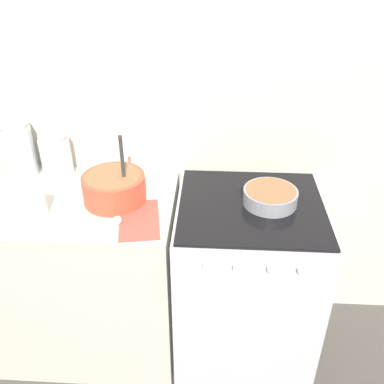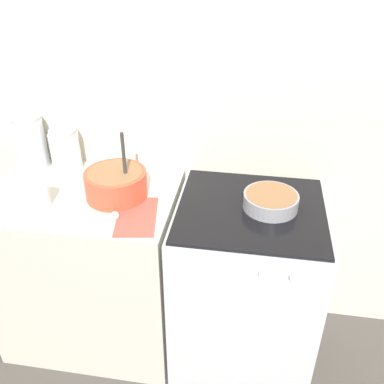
{
  "view_description": "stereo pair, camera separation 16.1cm",
  "coord_description": "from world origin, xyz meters",
  "px_view_note": "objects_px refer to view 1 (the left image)",
  "views": [
    {
      "loc": [
        0.18,
        -1.27,
        1.93
      ],
      "look_at": [
        0.08,
        0.32,
        0.95
      ],
      "focal_mm": 40.0,
      "sensor_mm": 36.0,
      "label": 1
    },
    {
      "loc": [
        0.34,
        -1.25,
        1.93
      ],
      "look_at": [
        0.08,
        0.32,
        0.95
      ],
      "focal_mm": 40.0,
      "sensor_mm": 36.0,
      "label": 2
    }
  ],
  "objects_px": {
    "stove": "(245,280)",
    "baking_pan": "(270,196)",
    "storage_jar_left": "(19,153)",
    "mixing_bowl": "(114,186)",
    "storage_jar_middle": "(57,158)",
    "tin_can": "(37,204)"
  },
  "relations": [
    {
      "from": "stove",
      "to": "baking_pan",
      "type": "xyz_separation_m",
      "value": [
        0.08,
        0.02,
        0.48
      ]
    },
    {
      "from": "baking_pan",
      "to": "storage_jar_left",
      "type": "height_order",
      "value": "storage_jar_left"
    },
    {
      "from": "mixing_bowl",
      "to": "baking_pan",
      "type": "xyz_separation_m",
      "value": [
        0.68,
        0.01,
        -0.03
      ]
    },
    {
      "from": "baking_pan",
      "to": "storage_jar_middle",
      "type": "distance_m",
      "value": 1.03
    },
    {
      "from": "mixing_bowl",
      "to": "storage_jar_left",
      "type": "xyz_separation_m",
      "value": [
        -0.5,
        0.21,
        0.04
      ]
    },
    {
      "from": "stove",
      "to": "tin_can",
      "type": "bearing_deg",
      "value": -172.63
    },
    {
      "from": "stove",
      "to": "storage_jar_middle",
      "type": "xyz_separation_m",
      "value": [
        -0.93,
        0.21,
        0.54
      ]
    },
    {
      "from": "mixing_bowl",
      "to": "storage_jar_middle",
      "type": "distance_m",
      "value": 0.39
    },
    {
      "from": "baking_pan",
      "to": "storage_jar_left",
      "type": "relative_size",
      "value": 0.9
    },
    {
      "from": "mixing_bowl",
      "to": "storage_jar_left",
      "type": "bearing_deg",
      "value": 157.12
    },
    {
      "from": "mixing_bowl",
      "to": "tin_can",
      "type": "distance_m",
      "value": 0.33
    },
    {
      "from": "mixing_bowl",
      "to": "storage_jar_left",
      "type": "height_order",
      "value": "mixing_bowl"
    },
    {
      "from": "stove",
      "to": "baking_pan",
      "type": "distance_m",
      "value": 0.49
    },
    {
      "from": "storage_jar_middle",
      "to": "tin_can",
      "type": "relative_size",
      "value": 2.22
    },
    {
      "from": "stove",
      "to": "mixing_bowl",
      "type": "bearing_deg",
      "value": 179.71
    },
    {
      "from": "baking_pan",
      "to": "tin_can",
      "type": "bearing_deg",
      "value": -172.23
    },
    {
      "from": "stove",
      "to": "baking_pan",
      "type": "bearing_deg",
      "value": 12.3
    },
    {
      "from": "baking_pan",
      "to": "tin_can",
      "type": "xyz_separation_m",
      "value": [
        -0.99,
        -0.13,
        0.01
      ]
    },
    {
      "from": "storage_jar_left",
      "to": "tin_can",
      "type": "height_order",
      "value": "storage_jar_left"
    },
    {
      "from": "stove",
      "to": "storage_jar_left",
      "type": "relative_size",
      "value": 3.39
    },
    {
      "from": "storage_jar_middle",
      "to": "storage_jar_left",
      "type": "bearing_deg",
      "value": 180.0
    },
    {
      "from": "stove",
      "to": "tin_can",
      "type": "relative_size",
      "value": 9.52
    }
  ]
}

